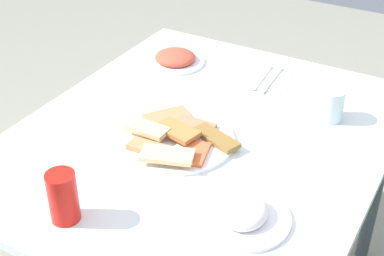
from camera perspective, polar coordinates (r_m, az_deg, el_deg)
dining_table at (r=1.57m, az=0.91°, el=-2.75°), size 1.14×0.95×0.70m
pide_platter at (r=1.49m, az=-1.52°, el=-1.10°), size 0.31×0.32×0.04m
salad_plate_greens at (r=1.25m, az=5.33°, el=-8.71°), size 0.21×0.21×0.05m
salad_plate_rice at (r=1.90m, az=-1.72°, el=7.06°), size 0.20×0.20×0.04m
soda_can at (r=1.25m, az=-12.98°, el=-6.83°), size 0.07×0.07×0.12m
drinking_glass at (r=1.62m, az=13.87°, el=2.35°), size 0.08×0.08×0.09m
paper_napkin at (r=1.81m, az=7.58°, el=4.90°), size 0.17×0.17×0.00m
fork at (r=1.81m, az=7.07°, el=5.15°), size 0.18×0.03×0.00m
spoon at (r=1.80m, az=8.12°, el=4.87°), size 0.19×0.02×0.00m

